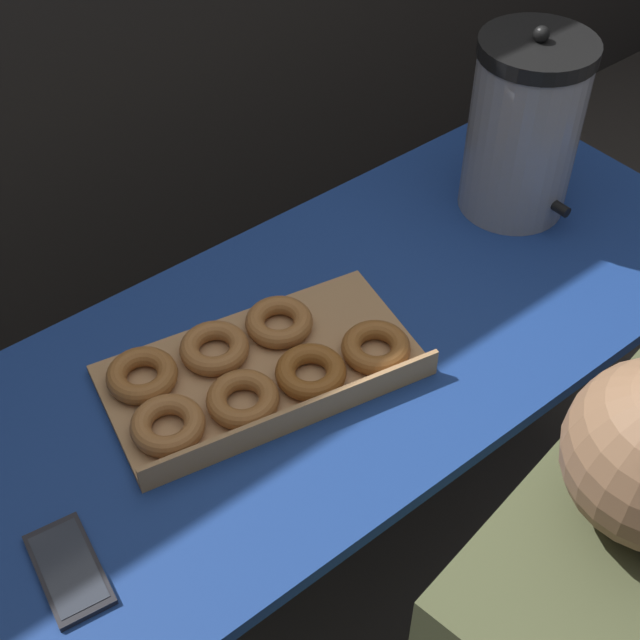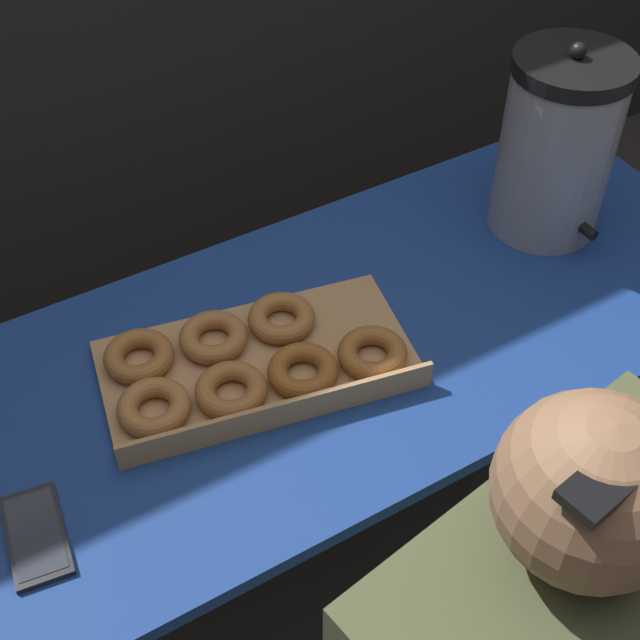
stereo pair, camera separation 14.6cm
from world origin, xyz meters
TOP-DOWN VIEW (x-y plane):
  - ground_plane at (0.00, 0.00)m, footprint 12.00×12.00m
  - folding_table at (0.00, 0.00)m, footprint 1.56×0.65m
  - donut_box at (-0.18, 0.00)m, footprint 0.55×0.36m
  - coffee_urn at (0.49, 0.07)m, footprint 0.21×0.24m
  - cell_phone at (-0.58, -0.12)m, footprint 0.10×0.17m

SIDE VIEW (x-z plane):
  - ground_plane at x=0.00m, z-range 0.00..0.00m
  - folding_table at x=0.00m, z-range 0.32..1.04m
  - cell_phone at x=-0.58m, z-range 0.73..0.74m
  - donut_box at x=-0.18m, z-range 0.72..0.77m
  - coffee_urn at x=0.49m, z-range 0.71..1.09m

